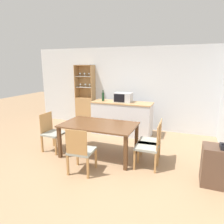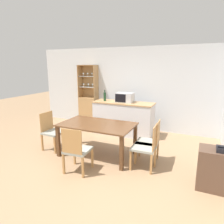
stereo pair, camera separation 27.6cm
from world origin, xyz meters
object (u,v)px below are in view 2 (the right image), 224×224
(microwave, at_px, (125,98))
(wine_bottle, at_px, (105,96))
(dining_chair_side_left_near, at_px, (52,131))
(dining_chair_head_near, at_px, (77,150))
(side_cabinet, at_px, (215,169))
(telephone, at_px, (224,149))
(display_cabinet, at_px, (89,106))
(dining_chair_side_right_near, at_px, (146,147))
(dining_table, at_px, (97,128))
(dining_chair_side_right_far, at_px, (150,142))

(microwave, height_order, wine_bottle, wine_bottle)
(dining_chair_side_left_near, height_order, dining_chair_head_near, same)
(side_cabinet, relative_size, telephone, 3.23)
(display_cabinet, relative_size, dining_chair_side_left_near, 2.23)
(dining_chair_side_right_near, xyz_separation_m, telephone, (1.29, -0.25, 0.28))
(dining_chair_side_right_near, distance_m, dining_chair_head_near, 1.34)
(wine_bottle, bearing_deg, display_cabinet, 147.44)
(dining_chair_side_right_near, height_order, telephone, dining_chair_side_right_near)
(dining_table, distance_m, telephone, 2.47)
(display_cabinet, distance_m, dining_chair_side_left_near, 2.28)
(dining_chair_side_left_near, bearing_deg, dining_chair_head_near, 62.33)
(dining_table, relative_size, dining_chair_side_right_near, 1.81)
(side_cabinet, bearing_deg, wine_bottle, 147.43)
(dining_table, height_order, dining_chair_head_near, dining_chair_head_near)
(dining_chair_side_right_far, bearing_deg, display_cabinet, 49.53)
(dining_chair_side_right_near, xyz_separation_m, wine_bottle, (-1.72, 1.67, 0.64))
(microwave, height_order, side_cabinet, microwave)
(display_cabinet, height_order, dining_chair_side_right_far, display_cabinet)
(dining_chair_head_near, distance_m, telephone, 2.49)
(dining_table, relative_size, side_cabinet, 2.38)
(display_cabinet, height_order, dining_table, display_cabinet)
(dining_chair_side_right_far, xyz_separation_m, dining_chair_side_right_near, (0.00, -0.29, 0.00))
(dining_chair_side_right_near, bearing_deg, microwave, 30.43)
(microwave, bearing_deg, display_cabinet, 161.04)
(display_cabinet, distance_m, microwave, 1.67)
(side_cabinet, bearing_deg, dining_chair_side_left_near, 176.85)
(microwave, bearing_deg, dining_chair_side_right_near, -57.39)
(dining_chair_side_right_far, relative_size, side_cabinet, 1.31)
(dining_chair_head_near, bearing_deg, display_cabinet, 112.15)
(dining_chair_side_right_far, bearing_deg, wine_bottle, 47.46)
(wine_bottle, bearing_deg, dining_chair_side_right_far, -38.88)
(display_cabinet, xyz_separation_m, telephone, (3.91, -2.50, 0.10))
(dining_chair_side_right_far, distance_m, dining_chair_side_left_near, 2.33)
(dining_chair_side_right_near, height_order, dining_chair_head_near, same)
(telephone, bearing_deg, dining_chair_side_right_near, 169.07)
(dining_chair_side_right_far, bearing_deg, dining_chair_side_left_near, 93.51)
(dining_chair_side_right_far, xyz_separation_m, wine_bottle, (-1.72, 1.38, 0.64))
(microwave, distance_m, telephone, 3.13)
(dining_table, bearing_deg, microwave, 88.39)
(dining_chair_side_right_far, height_order, side_cabinet, dining_chair_side_right_far)
(wine_bottle, relative_size, side_cabinet, 0.48)
(dining_chair_side_left_near, relative_size, wine_bottle, 2.75)
(dining_chair_side_right_near, bearing_deg, dining_chair_side_right_far, -2.17)
(dining_chair_side_right_far, relative_size, dining_chair_head_near, 1.00)
(dining_chair_side_right_far, bearing_deg, side_cabinet, -115.50)
(dining_chair_side_left_near, relative_size, microwave, 1.82)
(dining_chair_side_left_near, height_order, microwave, microwave)
(display_cabinet, relative_size, dining_chair_head_near, 2.23)
(microwave, bearing_deg, dining_table, -91.61)
(side_cabinet, bearing_deg, display_cabinet, 147.43)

